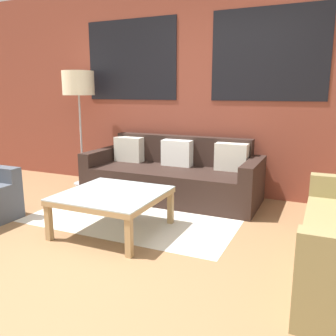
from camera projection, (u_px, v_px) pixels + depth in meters
ground_plane at (90, 263)px, 2.89m from camera, size 16.00×16.00×0.00m
wall_back_brick at (195, 88)px, 4.77m from camera, size 8.40×0.09×2.80m
rug at (141, 213)px, 4.06m from camera, size 2.26×1.57×0.00m
couch_dark at (173, 176)px, 4.62m from camera, size 2.24×0.88×0.78m
coffee_table at (113, 198)px, 3.48m from camera, size 0.94×0.94×0.40m
floor_lamp at (78, 86)px, 5.06m from camera, size 0.45×0.45×1.65m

